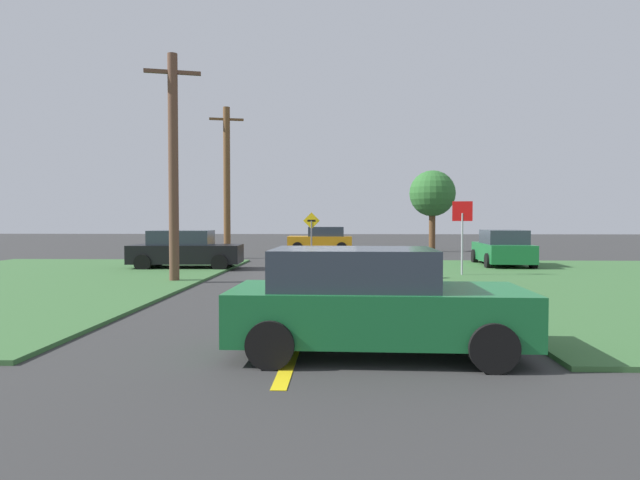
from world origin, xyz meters
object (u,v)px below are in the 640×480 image
Objects in this scene: utility_pole_near at (173,166)px; oak_tree_left at (432,194)px; car_behind_on_main_road at (371,302)px; parked_car_near_building at (185,250)px; car_on_crossroad at (502,248)px; direction_sign at (311,230)px; car_approaching_junction at (322,240)px; utility_pole_mid at (227,182)px; stop_sign at (462,224)px.

oak_tree_left is at bearing 58.45° from utility_pole_near.
parked_car_near_building is at bearing 117.09° from car_behind_on_main_road.
oak_tree_left reaches higher than car_on_crossroad.
utility_pole_near is (-5.97, 9.56, 3.01)m from car_behind_on_main_road.
utility_pole_near is at bearing -107.25° from direction_sign.
utility_pole_mid is (-4.80, -6.07, 3.29)m from car_approaching_junction.
oak_tree_left is (11.94, 6.89, -0.36)m from utility_pole_mid.
car_behind_on_main_road and car_approaching_junction have the same top height.
utility_pole_mid is at bearing 93.23° from utility_pole_near.
car_on_crossroad is (2.71, 4.49, -1.10)m from stop_sign.
car_on_crossroad is at bearing -83.98° from oak_tree_left.
stop_sign is 12.45m from car_behind_on_main_road.
parked_car_near_building is 5.91m from utility_pole_near.
parked_car_near_building is 1.13× the size of car_approaching_junction.
utility_pole_near is at bearing -86.77° from utility_pole_mid.
stop_sign reaches higher than car_behind_on_main_road.
car_approaching_junction is 18.30m from utility_pole_near.
car_approaching_junction is at bearing 86.30° from direction_sign.
car_on_crossroad is 10.36m from direction_sign.
car_behind_on_main_road is 22.32m from utility_pole_mid.
direction_sign is (-6.01, 10.05, -0.37)m from stop_sign.
utility_pole_near is (-12.53, -6.73, 3.02)m from car_on_crossroad.
oak_tree_left is at bearing 80.51° from car_behind_on_main_road.
utility_pole_near is at bearing 75.91° from car_approaching_junction.
oak_tree_left is (12.35, 13.43, 2.93)m from parked_car_near_building.
parked_car_near_building is at bearing -123.65° from direction_sign.
oak_tree_left is at bearing 44.79° from parked_car_near_building.
car_on_crossroad is at bearing 126.89° from car_approaching_junction.
utility_pole_mid reaches higher than oak_tree_left.
utility_pole_near is 13.06m from direction_sign.
stop_sign is 16.33m from oak_tree_left.
utility_pole_mid is 1.53× the size of oak_tree_left.
car_behind_on_main_road is 17.56m from car_on_crossroad.
car_approaching_junction is (5.21, 12.60, -0.00)m from parked_car_near_building.
car_behind_on_main_road is at bearing 160.92° from car_on_crossroad.
car_behind_on_main_road and car_on_crossroad have the same top height.
utility_pole_near reaches higher than car_on_crossroad.
stop_sign reaches higher than parked_car_near_building.
parked_car_near_building is 1.87× the size of direction_sign.
utility_pole_mid reaches higher than parked_car_near_building.
utility_pole_mid reaches higher than utility_pole_near.
utility_pole_mid reaches higher than car_on_crossroad.
oak_tree_left reaches higher than car_approaching_junction.
car_behind_on_main_road is 1.82× the size of direction_sign.
car_behind_on_main_road is 27.19m from car_approaching_junction.
car_on_crossroad is 14.53m from utility_pole_near.
car_approaching_junction is at bearing -58.05° from stop_sign.
parked_car_near_building is at bearing 66.76° from car_approaching_junction.
direction_sign is at bearing -47.46° from stop_sign.
utility_pole_mid is (-6.62, 21.06, 3.29)m from car_behind_on_main_road.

